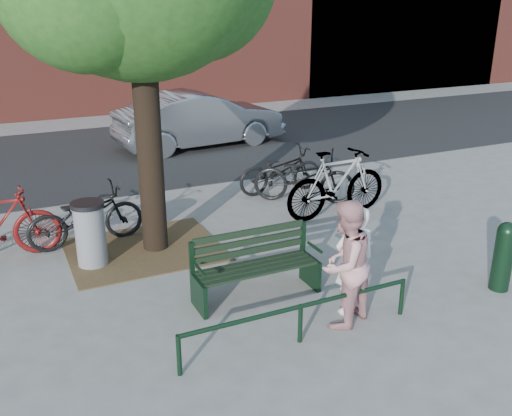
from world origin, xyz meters
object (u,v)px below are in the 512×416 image
park_bench (254,263)px  person_right (344,264)px  litter_bin (90,234)px  person_left (354,261)px  bicycle_c (281,170)px  parked_car (200,119)px  bollard (504,254)px

park_bench → person_right: bearing=-58.7°
park_bench → litter_bin: bearing=133.9°
person_left → litter_bin: person_left is taller
bicycle_c → parked_car: 4.51m
person_left → bollard: (2.25, -0.36, -0.20)m
person_left → bicycle_c: bearing=-101.4°
park_bench → person_left: person_left is taller
bollard → bicycle_c: bollard is taller
person_right → litter_bin: bearing=-73.2°
litter_bin → bicycle_c: 4.63m
person_left → bicycle_c: 4.97m
park_bench → bollard: 3.46m
bollard → park_bench: bearing=157.6°
park_bench → parked_car: 8.59m
park_bench → person_right: (0.69, -1.13, 0.34)m
bicycle_c → litter_bin: bearing=116.2°
bollard → parked_car: 9.66m
person_left → bollard: size_ratio=1.46×
person_left → bollard: bearing=176.4°
person_right → bicycle_c: (1.70, 4.92, -0.33)m
litter_bin → bicycle_c: (4.24, 1.87, -0.03)m
person_right → parked_car: (1.55, 9.42, -0.06)m
parked_car → litter_bin: bearing=142.1°
parked_car → park_bench: bearing=159.7°
litter_bin → parked_car: parked_car is taller
park_bench → parked_car: parked_car is taller
person_right → litter_bin: (-2.54, 3.05, -0.30)m
person_right → parked_car: size_ratio=0.36×
bollard → person_right: bearing=175.7°
park_bench → litter_bin: 2.67m
park_bench → person_right: size_ratio=1.06×
bollard → bicycle_c: (-0.81, 5.11, -0.05)m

